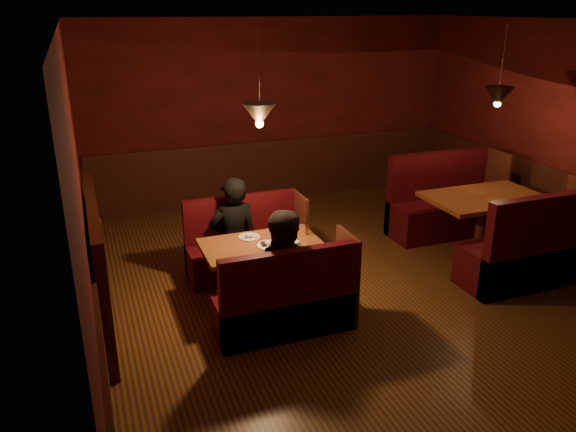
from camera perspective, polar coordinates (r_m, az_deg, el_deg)
name	(u,v)px	position (r m, az deg, el deg)	size (l,w,h in m)	color
room	(356,205)	(6.01, 6.92, 1.08)	(6.02, 7.02, 2.92)	#3E2317
main_table	(263,257)	(6.03, -2.56, -4.14)	(1.26, 0.77, 0.88)	brown
main_bench_far	(246,250)	(6.75, -4.31, -3.45)	(1.39, 0.50, 0.95)	black
main_bench_near	(288,306)	(5.53, -0.03, -9.11)	(1.39, 0.50, 0.95)	black
second_table	(483,212)	(7.51, 19.24, 0.43)	(1.45, 0.93, 0.82)	brown
second_bench_far	(443,208)	(8.24, 15.49, 0.82)	(1.60, 0.60, 1.14)	black
second_bench_near	(533,255)	(7.03, 23.61, -3.67)	(1.60, 0.60, 1.14)	black
diner_a	(233,214)	(6.50, -5.60, 0.20)	(0.58, 0.38, 1.58)	black
diner_b	(288,257)	(5.37, 0.03, -4.14)	(0.78, 0.60, 1.60)	black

